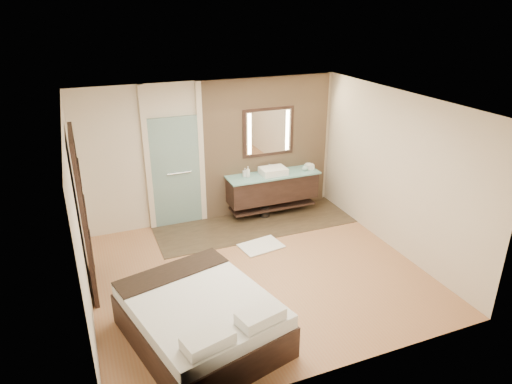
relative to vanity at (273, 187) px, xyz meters
name	(u,v)px	position (x,y,z in m)	size (l,w,h in m)	color
floor	(258,273)	(-1.10, -1.92, -0.58)	(5.00, 5.00, 0.00)	#A76B46
tile_strip	(255,224)	(-0.50, -0.32, -0.57)	(3.80, 1.30, 0.01)	#31251B
stone_wall	(267,146)	(0.00, 0.29, 0.77)	(2.60, 0.08, 2.70)	tan
vanity	(273,187)	(0.00, 0.00, 0.00)	(1.85, 0.55, 0.88)	black
mirror_unit	(268,132)	(0.00, 0.24, 1.07)	(1.06, 0.04, 0.96)	black
frosted_door	(176,168)	(-1.85, 0.28, 0.56)	(1.10, 0.12, 2.70)	silver
shoji_partition	(84,214)	(-3.53, -1.32, 0.63)	(0.06, 1.20, 2.40)	black
bed	(201,319)	(-2.34, -3.08, -0.26)	(2.02, 2.30, 0.76)	black
bath_mat	(261,246)	(-0.73, -1.17, -0.56)	(0.72, 0.50, 0.02)	white
waste_bin	(265,211)	(-0.20, -0.07, -0.47)	(0.18, 0.18, 0.23)	black
tissue_box	(311,167)	(0.82, -0.03, 0.33)	(0.12, 0.12, 0.10)	silver
soap_bottle_a	(248,172)	(-0.52, 0.02, 0.39)	(0.08, 0.08, 0.21)	white
soap_bottle_b	(245,172)	(-0.56, 0.07, 0.37)	(0.08, 0.08, 0.17)	#B2B2B2
soap_bottle_c	(305,167)	(0.67, -0.06, 0.35)	(0.11, 0.11, 0.13)	#A4CFC9
cup	(308,166)	(0.79, 0.02, 0.34)	(0.13, 0.13, 0.11)	white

